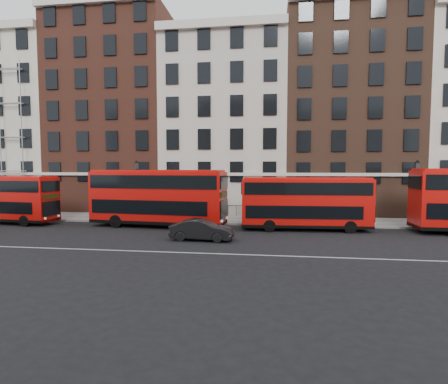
# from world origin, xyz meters

# --- Properties ---
(ground) EXTENTS (120.00, 120.00, 0.00)m
(ground) POSITION_xyz_m (0.00, 0.00, 0.00)
(ground) COLOR black
(ground) RESTS_ON ground
(pavement) EXTENTS (80.00, 5.00, 0.15)m
(pavement) POSITION_xyz_m (0.00, 10.50, 0.07)
(pavement) COLOR gray
(pavement) RESTS_ON ground
(kerb) EXTENTS (80.00, 0.30, 0.16)m
(kerb) POSITION_xyz_m (0.00, 8.00, 0.08)
(kerb) COLOR gray
(kerb) RESTS_ON ground
(road_centre_line) EXTENTS (70.00, 0.12, 0.01)m
(road_centre_line) POSITION_xyz_m (0.00, -2.00, 0.01)
(road_centre_line) COLOR white
(road_centre_line) RESTS_ON ground
(building_terrace) EXTENTS (64.00, 11.95, 22.00)m
(building_terrace) POSITION_xyz_m (-0.31, 17.88, 10.24)
(building_terrace) COLOR #B8B39F
(building_terrace) RESTS_ON ground
(bus_a) EXTENTS (10.01, 3.35, 4.13)m
(bus_a) POSITION_xyz_m (-18.20, 6.28, 2.21)
(bus_a) COLOR red
(bus_a) RESTS_ON ground
(bus_b) EXTENTS (11.29, 3.72, 4.66)m
(bus_b) POSITION_xyz_m (-4.23, 6.28, 2.50)
(bus_b) COLOR red
(bus_b) RESTS_ON ground
(bus_c) EXTENTS (9.87, 2.79, 4.11)m
(bus_c) POSITION_xyz_m (7.56, 6.27, 2.20)
(bus_c) COLOR red
(bus_c) RESTS_ON ground
(car_front) EXTENTS (4.29, 1.69, 1.39)m
(car_front) POSITION_xyz_m (0.38, 1.54, 0.69)
(car_front) COLOR black
(car_front) RESTS_ON ground
(lamp_post_left) EXTENTS (0.44, 0.44, 5.33)m
(lamp_post_left) POSITION_xyz_m (-6.80, 8.35, 3.08)
(lamp_post_left) COLOR black
(lamp_post_left) RESTS_ON pavement
(lamp_post_right) EXTENTS (0.44, 0.44, 5.33)m
(lamp_post_right) POSITION_xyz_m (16.53, 8.63, 3.08)
(lamp_post_right) COLOR black
(lamp_post_right) RESTS_ON pavement
(iron_railings) EXTENTS (6.60, 0.06, 1.00)m
(iron_railings) POSITION_xyz_m (0.00, 12.70, 0.65)
(iron_railings) COLOR black
(iron_railings) RESTS_ON pavement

